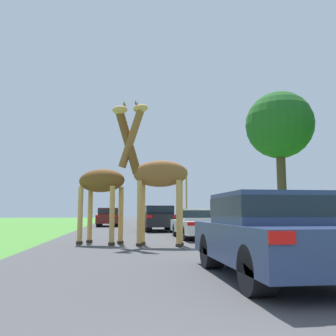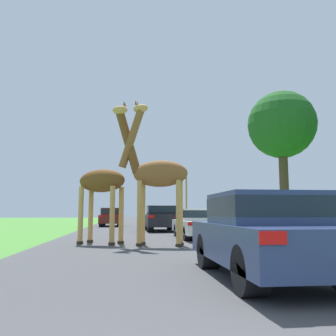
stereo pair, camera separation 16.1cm
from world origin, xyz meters
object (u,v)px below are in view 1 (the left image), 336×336
at_px(giraffe_companion, 106,180).
at_px(car_far_ahead, 199,222).
at_px(car_queue_right, 108,217).
at_px(tree_right_cluster, 279,126).
at_px(giraffe_near_road, 156,175).
at_px(car_lead_maroon, 270,232).
at_px(car_queue_left, 159,217).
at_px(sign_post, 290,216).

height_order(giraffe_companion, car_far_ahead, giraffe_companion).
relative_size(car_queue_right, tree_right_cluster, 0.56).
xyz_separation_m(giraffe_near_road, car_far_ahead, (2.20, 3.26, -1.72)).
relative_size(car_lead_maroon, car_queue_left, 0.88).
relative_size(car_queue_right, car_far_ahead, 1.00).
relative_size(giraffe_near_road, car_far_ahead, 1.10).
height_order(tree_right_cluster, sign_post, tree_right_cluster).
distance_m(giraffe_companion, sign_post, 6.59).
bearing_deg(car_queue_left, sign_post, -71.01).
bearing_deg(car_queue_left, car_lead_maroon, -88.98).
height_order(giraffe_near_road, car_queue_left, giraffe_near_road).
bearing_deg(tree_right_cluster, car_lead_maroon, -116.06).
bearing_deg(giraffe_companion, car_queue_left, -169.35).
xyz_separation_m(giraffe_companion, sign_post, (6.35, -1.22, -1.28)).
distance_m(giraffe_companion, tree_right_cluster, 12.33).
bearing_deg(tree_right_cluster, car_queue_right, 134.50).
bearing_deg(car_lead_maroon, sign_post, 60.78).
height_order(giraffe_companion, car_queue_right, giraffe_companion).
bearing_deg(giraffe_near_road, giraffe_companion, 82.37).
height_order(giraffe_near_road, sign_post, giraffe_near_road).
xyz_separation_m(car_queue_right, tree_right_cluster, (10.22, -10.40, 5.37)).
xyz_separation_m(car_queue_right, car_far_ahead, (4.43, -14.44, -0.10)).
bearing_deg(car_queue_right, giraffe_companion, -88.32).
bearing_deg(tree_right_cluster, giraffe_companion, -146.17).
bearing_deg(car_queue_right, tree_right_cluster, -45.50).
bearing_deg(sign_post, giraffe_near_road, 174.51).
xyz_separation_m(giraffe_near_road, sign_post, (4.60, -0.44, -1.41)).
relative_size(giraffe_companion, car_queue_right, 1.11).
relative_size(giraffe_near_road, sign_post, 3.56).
bearing_deg(tree_right_cluster, sign_post, -113.60).
bearing_deg(giraffe_companion, giraffe_near_road, 94.21).
bearing_deg(car_far_ahead, car_lead_maroon, -94.92).
distance_m(giraffe_near_road, tree_right_cluster, 11.44).
xyz_separation_m(car_lead_maroon, car_far_ahead, (0.81, 9.46, -0.09)).
distance_m(car_far_ahead, tree_right_cluster, 8.93).
distance_m(giraffe_near_road, giraffe_companion, 1.91).
xyz_separation_m(giraffe_companion, car_lead_maroon, (3.12, -6.98, -1.51)).
distance_m(giraffe_near_road, car_lead_maroon, 6.56).
distance_m(car_lead_maroon, sign_post, 6.61).
relative_size(car_lead_maroon, car_far_ahead, 0.88).
xyz_separation_m(car_far_ahead, tree_right_cluster, (5.79, 4.04, 5.47)).
distance_m(giraffe_near_road, sign_post, 4.83).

